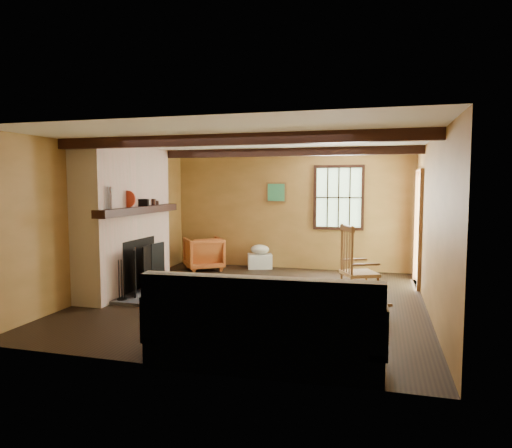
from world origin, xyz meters
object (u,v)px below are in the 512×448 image
(sofa, at_px, (267,329))
(laundry_basket, at_px, (260,261))
(rocking_chair, at_px, (357,271))
(fireplace, at_px, (126,225))
(armchair, at_px, (204,253))

(sofa, xyz_separation_m, laundry_basket, (-1.37, 4.92, -0.18))
(rocking_chair, relative_size, sofa, 0.50)
(laundry_basket, bearing_deg, sofa, -74.41)
(fireplace, distance_m, rocking_chair, 3.78)
(rocking_chair, bearing_deg, fireplace, 66.68)
(sofa, height_order, armchair, sofa)
(fireplace, xyz_separation_m, laundry_basket, (1.61, 2.55, -0.95))
(sofa, height_order, laundry_basket, sofa)
(armchair, bearing_deg, sofa, 83.54)
(fireplace, xyz_separation_m, armchair, (0.54, 2.07, -0.76))
(fireplace, height_order, sofa, fireplace)
(rocking_chair, distance_m, sofa, 2.62)
(rocking_chair, height_order, armchair, rocking_chair)
(sofa, bearing_deg, laundry_basket, 102.70)
(fireplace, distance_m, armchair, 2.27)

